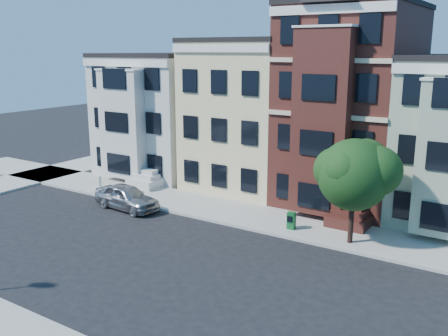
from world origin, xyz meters
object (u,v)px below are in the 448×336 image
Objects in this scene: newspaper_box at (291,221)px; fire_hydrant at (100,183)px; street_tree at (354,180)px; parked_car at (127,197)px.

newspaper_box reaches higher than fire_hydrant.
street_tree is at bearing -8.53° from newspaper_box.
fire_hydrant is (-17.91, 0.16, -2.87)m from street_tree.
newspaper_box is (-3.32, 0.17, -2.79)m from street_tree.
parked_car is 4.86m from fire_hydrant.
fire_hydrant is (-14.59, -0.01, -0.08)m from newspaper_box.
street_tree is at bearing -77.43° from parked_car.
fire_hydrant is at bearing 174.43° from newspaper_box.
parked_car is (-13.46, -1.80, -2.63)m from street_tree.
street_tree is 1.45× the size of parked_car.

